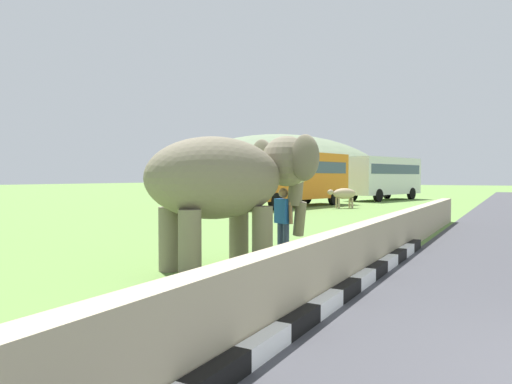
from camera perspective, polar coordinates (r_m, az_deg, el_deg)
striped_curb at (r=5.53m, az=3.45°, el=-17.10°), size 16.20×0.20×0.24m
barrier_parapet at (r=7.64m, az=9.33°, el=-8.84°), size 28.00×0.36×1.00m
elephant at (r=9.66m, az=-3.09°, el=1.53°), size 4.02×3.26×2.86m
person_handler at (r=10.90m, az=3.42°, el=-3.34°), size 0.37×0.62×1.66m
bus_orange at (r=29.60m, az=4.55°, el=2.20°), size 10.08×4.49×3.50m
bus_white at (r=39.32m, az=15.55°, el=2.05°), size 8.67×4.71×3.50m
cow_near at (r=28.46m, az=10.87°, el=-0.25°), size 1.65×1.62×1.23m
hill_east at (r=67.21m, az=3.10°, el=0.25°), size 39.17×31.33×16.03m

